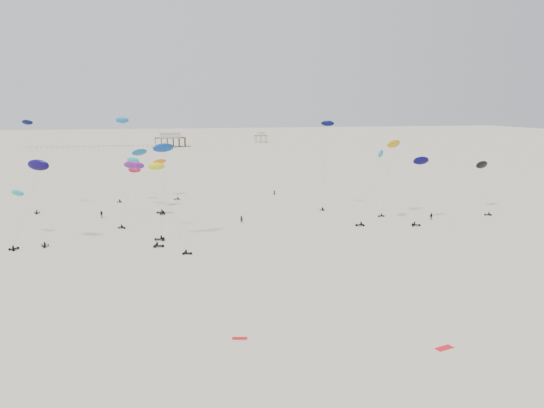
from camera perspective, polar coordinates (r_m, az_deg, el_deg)
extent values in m
plane|color=beige|center=(223.93, -6.59, 3.34)|extent=(900.00, 900.00, 0.00)
cube|color=brown|center=(371.68, -10.90, 7.01)|extent=(21.00, 13.00, 0.30)
cube|color=silver|center=(371.58, -10.91, 7.28)|extent=(14.00, 8.40, 3.20)
cube|color=#B2B2AD|center=(371.49, -10.92, 7.55)|extent=(15.00, 9.00, 0.30)
cube|color=brown|center=(410.39, -1.20, 7.37)|extent=(9.00, 7.00, 0.30)
cube|color=silver|center=(410.31, -1.20, 7.56)|extent=(5.60, 4.20, 2.40)
cube|color=#B2B2AD|center=(410.25, -1.20, 7.75)|extent=(6.00, 4.50, 0.30)
cube|color=black|center=(373.44, -18.91, 5.93)|extent=(80.00, 0.10, 0.10)
cylinder|color=gray|center=(120.95, -24.54, -1.46)|extent=(0.03, 0.03, 16.37)
ellipsoid|color=#18A0B5|center=(126.96, -25.69, 1.09)|extent=(3.97, 3.70, 1.88)
cylinder|color=gray|center=(161.48, -15.32, 1.87)|extent=(0.03, 0.03, 9.38)
ellipsoid|color=#BC0D30|center=(162.27, -14.58, 3.56)|extent=(4.08, 2.51, 1.89)
cylinder|color=gray|center=(127.95, 10.55, 1.56)|extent=(0.03, 0.03, 17.07)
ellipsoid|color=#1A82C8|center=(130.59, 11.61, 5.33)|extent=(3.60, 4.43, 2.10)
cylinder|color=gray|center=(155.10, -24.41, 3.64)|extent=(0.03, 0.03, 24.70)
ellipsoid|color=#040A38|center=(160.00, -24.83, 7.98)|extent=(4.09, 3.55, 1.86)
cylinder|color=gray|center=(144.20, 5.73, 4.01)|extent=(0.03, 0.03, 22.43)
ellipsoid|color=#050A43|center=(146.07, 6.00, 8.63)|extent=(3.90, 3.05, 1.83)
cylinder|color=gray|center=(131.63, -15.19, 0.81)|extent=(0.03, 0.03, 17.56)
ellipsoid|color=#651884|center=(137.12, -14.63, 4.06)|extent=(6.40, 5.24, 2.86)
cylinder|color=gray|center=(112.72, -14.05, 2.43)|extent=(0.03, 0.03, 27.99)
ellipsoid|color=blue|center=(118.78, -15.81, 8.68)|extent=(3.15, 2.05, 1.44)
cylinder|color=gray|center=(143.44, -12.94, 2.21)|extent=(0.03, 0.03, 17.45)
ellipsoid|color=#1665A7|center=(147.24, -14.07, 5.43)|extent=(5.30, 4.92, 2.47)
cylinder|color=gray|center=(146.25, -13.33, 1.88)|extent=(0.03, 0.03, 17.61)
ellipsoid|color=#179AAE|center=(151.23, -14.73, 4.58)|extent=(4.31, 3.92, 2.11)
cylinder|color=gray|center=(137.62, 12.29, 2.44)|extent=(0.03, 0.03, 17.25)
ellipsoid|color=gold|center=(138.48, 12.94, 6.33)|extent=(5.55, 4.25, 2.59)
cylinder|color=gray|center=(107.15, -10.82, -0.45)|extent=(0.03, 0.03, 20.44)
ellipsoid|color=#CFD411|center=(112.86, -12.36, 3.98)|extent=(3.69, 1.78, 1.70)
cylinder|color=gray|center=(164.38, -11.10, 2.47)|extent=(0.03, 0.03, 13.05)
ellipsoid|color=orange|center=(167.58, -12.00, 4.48)|extent=(5.08, 4.20, 2.29)
cylinder|color=gray|center=(151.32, 21.91, 1.43)|extent=(0.03, 0.03, 15.17)
ellipsoid|color=black|center=(155.96, 21.64, 3.95)|extent=(5.40, 3.64, 2.50)
cylinder|color=gray|center=(131.10, 15.45, 1.16)|extent=(0.03, 0.03, 15.23)
ellipsoid|color=#090547|center=(134.07, 15.73, 4.52)|extent=(4.94, 2.48, 2.30)
cylinder|color=gray|center=(115.79, -24.90, -0.35)|extent=(0.03, 0.03, 15.99)
ellipsoid|color=#0C0545|center=(116.90, -23.84, 3.85)|extent=(5.51, 4.42, 2.60)
cylinder|color=gray|center=(112.15, -11.77, 0.99)|extent=(0.03, 0.03, 17.72)
ellipsoid|color=#0C3D9D|center=(111.67, -11.62, 5.95)|extent=(5.11, 3.66, 2.35)
imported|color=black|center=(127.54, -3.30, -2.06)|extent=(0.91, 0.74, 2.16)
imported|color=black|center=(136.48, 16.76, -1.66)|extent=(1.18, 0.96, 2.10)
imported|color=black|center=(139.71, -17.86, -1.45)|extent=(1.51, 1.20, 2.26)
imported|color=black|center=(166.26, 0.24, 0.92)|extent=(0.88, 0.77, 2.01)
cube|color=red|center=(66.88, 18.03, -14.55)|extent=(2.36, 1.43, 0.08)
cube|color=red|center=(66.29, -3.50, -14.25)|extent=(1.91, 1.08, 0.07)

